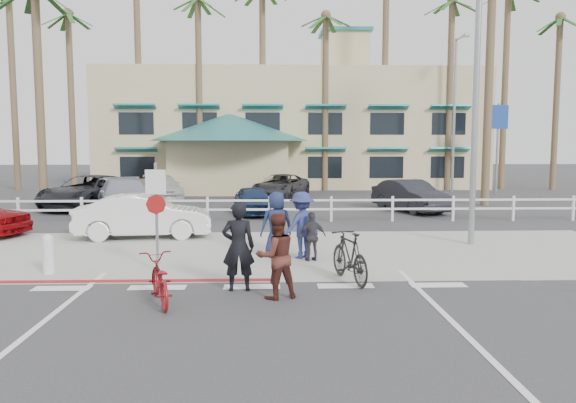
{
  "coord_description": "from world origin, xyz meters",
  "views": [
    {
      "loc": [
        0.36,
        -11.1,
        3.06
      ],
      "look_at": [
        0.88,
        3.85,
        1.5
      ],
      "focal_mm": 35.0,
      "sensor_mm": 36.0,
      "label": 1
    }
  ],
  "objects_px": {
    "sign_post": "(157,211)",
    "bike_black": "(350,256)",
    "bike_red": "(159,280)",
    "car_white_sedan": "(144,216)"
  },
  "relations": [
    {
      "from": "bike_black",
      "to": "car_white_sedan",
      "type": "distance_m",
      "value": 8.37
    },
    {
      "from": "bike_red",
      "to": "bike_black",
      "type": "relative_size",
      "value": 0.93
    },
    {
      "from": "sign_post",
      "to": "bike_black",
      "type": "relative_size",
      "value": 1.53
    },
    {
      "from": "bike_black",
      "to": "sign_post",
      "type": "bearing_deg",
      "value": -29.91
    },
    {
      "from": "sign_post",
      "to": "car_white_sedan",
      "type": "distance_m",
      "value": 5.08
    },
    {
      "from": "sign_post",
      "to": "bike_red",
      "type": "distance_m",
      "value": 2.98
    },
    {
      "from": "bike_black",
      "to": "car_white_sedan",
      "type": "relative_size",
      "value": 0.44
    },
    {
      "from": "bike_black",
      "to": "bike_red",
      "type": "bearing_deg",
      "value": 7.07
    },
    {
      "from": "sign_post",
      "to": "bike_black",
      "type": "distance_m",
      "value": 4.68
    },
    {
      "from": "car_white_sedan",
      "to": "bike_red",
      "type": "bearing_deg",
      "value": -171.91
    }
  ]
}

